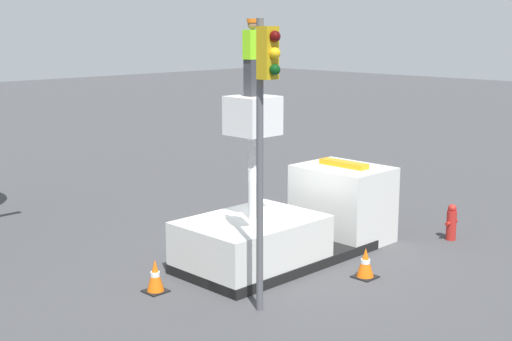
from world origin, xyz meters
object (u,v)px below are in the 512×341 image
traffic_light_pole (265,110)px  traffic_cone_rear (155,276)px  bucket_truck (294,223)px  fire_hydrant (451,222)px  worker (253,57)px  traffic_cone_curbside (365,263)px

traffic_light_pole → traffic_cone_rear: 4.63m
bucket_truck → fire_hydrant: bearing=-27.5°
worker → fire_hydrant: worker is taller
bucket_truck → fire_hydrant: bucket_truck is taller
fire_hydrant → traffic_cone_rear: (-8.12, 2.56, -0.14)m
traffic_light_pole → traffic_cone_rear: size_ratio=7.91×
bucket_truck → traffic_light_pole: bearing=-147.0°
traffic_cone_rear → traffic_cone_curbside: (4.03, -2.71, -0.01)m
worker → traffic_cone_rear: (-2.58, 0.44, -4.70)m
fire_hydrant → traffic_cone_curbside: bearing=-177.9°
traffic_cone_curbside → worker: bearing=122.4°
bucket_truck → traffic_cone_rear: size_ratio=8.13×
traffic_cone_rear → fire_hydrant: bearing=-17.5°
bucket_truck → traffic_light_pole: 4.99m
worker → traffic_cone_curbside: bearing=-57.6°
traffic_cone_rear → traffic_cone_curbside: traffic_cone_rear is taller
fire_hydrant → worker: bearing=159.0°
bucket_truck → worker: 4.45m
worker → traffic_light_pole: bearing=-129.4°
traffic_light_pole → fire_hydrant: 8.09m
worker → traffic_cone_rear: worker is taller
traffic_cone_rear → worker: bearing=-9.6°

